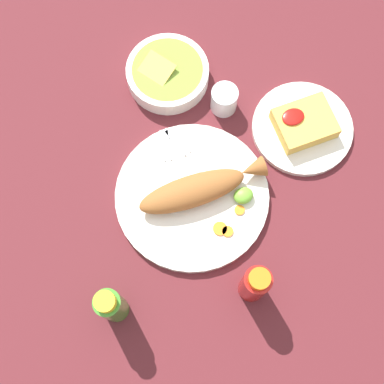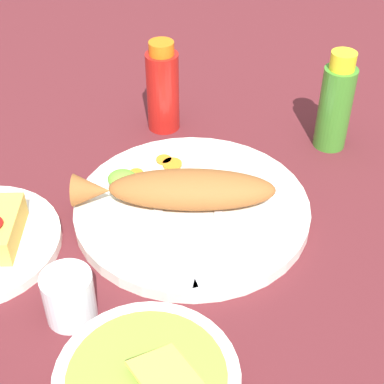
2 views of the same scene
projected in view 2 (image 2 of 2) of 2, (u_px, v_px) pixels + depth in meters
ground_plane at (192, 213)px, 0.81m from camera, size 4.00×4.00×0.00m
main_plate at (192, 208)px, 0.80m from camera, size 0.32×0.32×0.02m
fried_fish at (180, 189)px, 0.78m from camera, size 0.27×0.08×0.05m
fork_near at (211, 243)px, 0.73m from camera, size 0.05×0.18×0.00m
fork_far at (172, 243)px, 0.73m from camera, size 0.07×0.18×0.00m
carrot_slice_near at (172, 164)px, 0.86m from camera, size 0.03×0.03×0.00m
carrot_slice_mid at (164, 160)px, 0.87m from camera, size 0.02×0.02×0.00m
carrot_slice_far at (136, 173)px, 0.84m from camera, size 0.02×0.02×0.00m
lime_wedge_main at (122, 179)px, 0.82m from camera, size 0.04×0.03×0.02m
hot_sauce_bottle_red at (163, 89)px, 0.93m from camera, size 0.05×0.05×0.15m
hot_sauce_bottle_green at (335, 104)px, 0.89m from camera, size 0.05×0.05×0.16m
salt_cup at (70, 299)px, 0.65m from camera, size 0.06×0.06×0.06m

